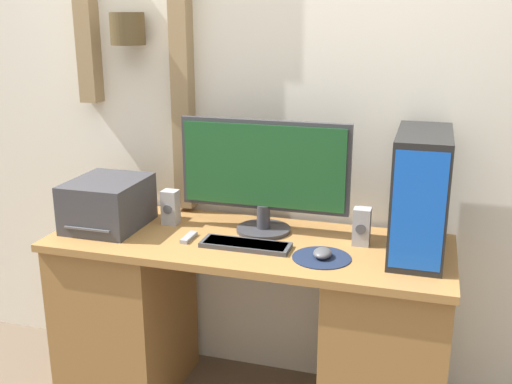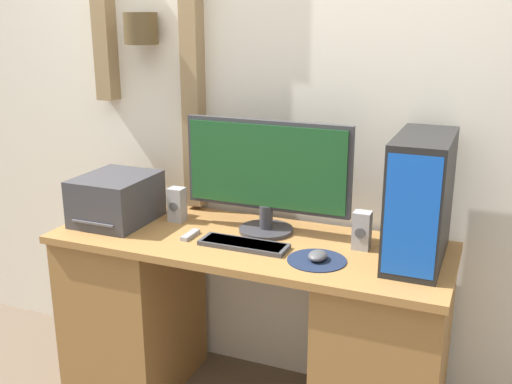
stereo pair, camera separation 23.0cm
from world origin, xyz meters
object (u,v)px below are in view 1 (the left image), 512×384
object	(u,v)px
computer_tower	(420,194)
speaker_left	(171,207)
printer	(108,203)
remote_control	(189,237)
mouse	(322,253)
speaker_right	(362,227)
keyboard	(246,245)
monitor	(264,171)

from	to	relation	value
computer_tower	speaker_left	xyz separation A→B (m)	(-1.01, 0.04, -0.16)
printer	remote_control	world-z (taller)	printer
mouse	speaker_left	world-z (taller)	speaker_left
printer	speaker_right	xyz separation A→B (m)	(1.04, 0.09, -0.03)
keyboard	computer_tower	world-z (taller)	computer_tower
speaker_left	remote_control	xyz separation A→B (m)	(0.14, -0.15, -0.07)
monitor	printer	size ratio (longest dim) A/B	2.01
mouse	speaker_left	distance (m)	0.71
keyboard	speaker_left	distance (m)	0.42
mouse	remote_control	bearing A→B (deg)	175.74
monitor	speaker_right	size ratio (longest dim) A/B	4.70
speaker_left	speaker_right	size ratio (longest dim) A/B	1.00
monitor	speaker_right	distance (m)	0.44
speaker_right	monitor	bearing A→B (deg)	174.87
printer	speaker_left	size ratio (longest dim) A/B	2.34
monitor	mouse	distance (m)	0.42
keyboard	computer_tower	xyz separation A→B (m)	(0.63, 0.13, 0.22)
computer_tower	remote_control	size ratio (longest dim) A/B	4.04
monitor	speaker_left	world-z (taller)	monitor
speaker_left	computer_tower	bearing A→B (deg)	-2.13
remote_control	speaker_left	bearing A→B (deg)	133.76
monitor	keyboard	xyz separation A→B (m)	(-0.02, -0.19, -0.24)
keyboard	speaker_right	size ratio (longest dim) A/B	2.35
monitor	remote_control	xyz separation A→B (m)	(-0.26, -0.17, -0.25)
speaker_right	remote_control	distance (m)	0.68
keyboard	speaker_right	world-z (taller)	speaker_right
monitor	remote_control	size ratio (longest dim) A/B	6.09
computer_tower	remote_control	distance (m)	0.90
keyboard	remote_control	xyz separation A→B (m)	(-0.24, 0.02, -0.00)
mouse	speaker_left	bearing A→B (deg)	164.50
keyboard	mouse	world-z (taller)	mouse
mouse	speaker_left	xyz separation A→B (m)	(-0.69, 0.19, 0.05)
keyboard	mouse	xyz separation A→B (m)	(0.30, -0.03, 0.01)
mouse	computer_tower	size ratio (longest dim) A/B	0.19
speaker_left	printer	bearing A→B (deg)	-157.01
keyboard	remote_control	world-z (taller)	keyboard
keyboard	printer	size ratio (longest dim) A/B	1.00
printer	speaker_right	world-z (taller)	printer
speaker_left	remote_control	size ratio (longest dim) A/B	1.30
computer_tower	speaker_left	size ratio (longest dim) A/B	3.12
computer_tower	printer	bearing A→B (deg)	-177.11
monitor	keyboard	distance (m)	0.31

